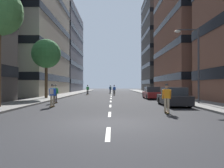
{
  "coord_description": "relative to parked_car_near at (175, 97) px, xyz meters",
  "views": [
    {
      "loc": [
        0.13,
        -9.39,
        1.66
      ],
      "look_at": [
        0.0,
        20.53,
        1.89
      ],
      "focal_mm": 34.31,
      "sensor_mm": 36.0,
      "label": 1
    }
  ],
  "objects": [
    {
      "name": "building_left_mid",
      "position": [
        -22.81,
        21.43,
        16.63
      ],
      "size": [
        16.11,
        20.57,
        34.47
      ],
      "color": "#B2A893",
      "rests_on": "ground_plane"
    },
    {
      "name": "building_right_far",
      "position": [
        12.49,
        44.02,
        12.94
      ],
      "size": [
        16.11,
        16.2,
        27.1
      ],
      "color": "#4C4744",
      "rests_on": "ground_plane"
    },
    {
      "name": "skater_3",
      "position": [
        -4.64,
        20.37,
        0.29
      ],
      "size": [
        0.53,
        0.9,
        1.78
      ],
      "color": "brown",
      "rests_on": "ground_plane"
    },
    {
      "name": "parked_car_mid",
      "position": [
        0.0,
        9.48,
        0.0
      ],
      "size": [
        1.82,
        4.4,
        1.52
      ],
      "color": "maroon",
      "rests_on": "ground_plane"
    },
    {
      "name": "street_tree_near",
      "position": [
        -13.17,
        8.98,
        4.88
      ],
      "size": [
        3.56,
        3.56,
        7.26
      ],
      "color": "#4C3823",
      "rests_on": "sidewalk_left"
    },
    {
      "name": "building_left_far",
      "position": [
        -22.81,
        44.02,
        10.9
      ],
      "size": [
        16.11,
        21.93,
        23.02
      ],
      "color": "slate",
      "rests_on": "ground_plane"
    },
    {
      "name": "skater_0",
      "position": [
        -9.64,
        -0.95,
        0.32
      ],
      "size": [
        0.53,
        0.9,
        1.78
      ],
      "color": "brown",
      "rests_on": "ground_plane"
    },
    {
      "name": "skater_5",
      "position": [
        -5.38,
        28.2,
        0.32
      ],
      "size": [
        0.57,
        0.92,
        1.78
      ],
      "color": "brown",
      "rests_on": "ground_plane"
    },
    {
      "name": "streetlamp_right",
      "position": [
        2.15,
        1.16,
        3.44
      ],
      "size": [
        2.13,
        0.3,
        6.5
      ],
      "color": "#3F3F44",
      "rests_on": "sidewalk_right"
    },
    {
      "name": "building_right_mid",
      "position": [
        12.49,
        21.43,
        14.55
      ],
      "size": [
        16.11,
        19.39,
        30.32
      ],
      "color": "brown",
      "rests_on": "ground_plane"
    },
    {
      "name": "skater_2",
      "position": [
        -10.37,
        2.68,
        0.32
      ],
      "size": [
        0.55,
        0.92,
        1.78
      ],
      "color": "brown",
      "rests_on": "ground_plane"
    },
    {
      "name": "parked_car_near",
      "position": [
        0.0,
        0.0,
        0.0
      ],
      "size": [
        1.82,
        4.4,
        1.52
      ],
      "color": "black",
      "rests_on": "ground_plane"
    },
    {
      "name": "street_tree_mid",
      "position": [
        -13.17,
        -2.15,
        6.22
      ],
      "size": [
        3.42,
        3.42,
        8.56
      ],
      "color": "#4C3823",
      "rests_on": "sidewalk_left"
    },
    {
      "name": "ground_plane",
      "position": [
        -5.16,
        20.15,
        -0.7
      ],
      "size": [
        169.14,
        169.14,
        0.0
      ],
      "primitive_type": "plane",
      "color": "#28282B"
    },
    {
      "name": "skater_1",
      "position": [
        -1.75,
        -4.64,
        0.29
      ],
      "size": [
        0.55,
        0.91,
        1.78
      ],
      "color": "brown",
      "rests_on": "ground_plane"
    },
    {
      "name": "sidewalk_right",
      "position": [
        2.85,
        23.67,
        -0.63
      ],
      "size": [
        3.29,
        77.52,
        0.14
      ],
      "primitive_type": "cube",
      "color": "gray",
      "rests_on": "ground_plane"
    },
    {
      "name": "lane_markings",
      "position": [
        -5.16,
        22.46,
        -0.7
      ],
      "size": [
        0.16,
        67.2,
        0.01
      ],
      "color": "silver",
      "rests_on": "ground_plane"
    },
    {
      "name": "sidewalk_left",
      "position": [
        -13.17,
        23.67,
        -0.63
      ],
      "size": [
        3.29,
        77.52,
        0.14
      ],
      "primitive_type": "cube",
      "color": "gray",
      "rests_on": "ground_plane"
    },
    {
      "name": "skater_4",
      "position": [
        -9.53,
        21.96,
        0.29
      ],
      "size": [
        0.57,
        0.92,
        1.78
      ],
      "color": "brown",
      "rests_on": "ground_plane"
    }
  ]
}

